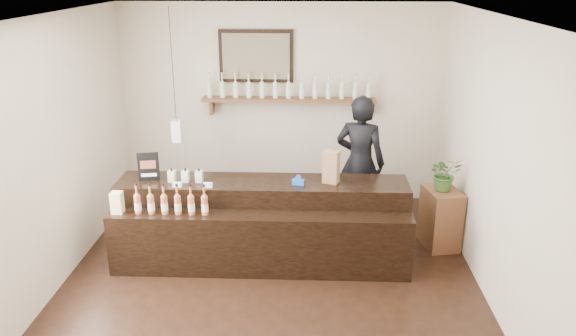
# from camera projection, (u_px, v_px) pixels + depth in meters

# --- Properties ---
(ground) EXTENTS (5.00, 5.00, 0.00)m
(ground) POSITION_uv_depth(u_px,v_px,m) (270.00, 285.00, 6.05)
(ground) COLOR black
(ground) RESTS_ON ground
(room_shell) EXTENTS (5.00, 5.00, 5.00)m
(room_shell) POSITION_uv_depth(u_px,v_px,m) (268.00, 133.00, 5.47)
(room_shell) COLOR beige
(room_shell) RESTS_ON ground
(back_wall_decor) EXTENTS (2.66, 0.96, 1.69)m
(back_wall_decor) POSITION_uv_depth(u_px,v_px,m) (271.00, 81.00, 7.69)
(back_wall_decor) COLOR brown
(back_wall_decor) RESTS_ON ground
(counter) EXTENTS (3.33, 0.89, 1.09)m
(counter) POSITION_uv_depth(u_px,v_px,m) (261.00, 225.00, 6.45)
(counter) COLOR black
(counter) RESTS_ON ground
(promo_sign) EXTENTS (0.24, 0.07, 0.33)m
(promo_sign) POSITION_uv_depth(u_px,v_px,m) (148.00, 167.00, 6.36)
(promo_sign) COLOR black
(promo_sign) RESTS_ON counter
(paper_bag) EXTENTS (0.20, 0.18, 0.37)m
(paper_bag) POSITION_uv_depth(u_px,v_px,m) (331.00, 167.00, 6.30)
(paper_bag) COLOR #865E41
(paper_bag) RESTS_ON counter
(tape_dispenser) EXTENTS (0.14, 0.08, 0.11)m
(tape_dispenser) POSITION_uv_depth(u_px,v_px,m) (298.00, 181.00, 6.28)
(tape_dispenser) COLOR blue
(tape_dispenser) RESTS_ON counter
(side_cabinet) EXTENTS (0.46, 0.57, 0.73)m
(side_cabinet) POSITION_uv_depth(u_px,v_px,m) (440.00, 218.00, 6.79)
(side_cabinet) COLOR brown
(side_cabinet) RESTS_ON ground
(potted_plant) EXTENTS (0.42, 0.38, 0.41)m
(potted_plant) POSITION_uv_depth(u_px,v_px,m) (445.00, 174.00, 6.60)
(potted_plant) COLOR #396026
(potted_plant) RESTS_ON side_cabinet
(shopkeeper) EXTENTS (0.84, 0.68, 1.98)m
(shopkeeper) POSITION_uv_depth(u_px,v_px,m) (360.00, 154.00, 7.13)
(shopkeeper) COLOR black
(shopkeeper) RESTS_ON ground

